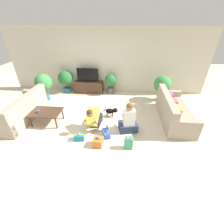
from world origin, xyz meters
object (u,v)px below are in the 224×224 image
(coffee_table, at_px, (46,113))
(tv, at_px, (88,76))
(tv_console, at_px, (89,87))
(gift_box_b, at_px, (79,137))
(potted_plant_corner_left, at_px, (44,83))
(gift_box_a, at_px, (98,142))
(sofa_left, at_px, (22,111))
(potted_plant_corner_right, at_px, (162,85))
(person_kneeling, at_px, (94,118))
(gift_box_c, at_px, (106,133))
(sofa_right, at_px, (173,111))
(potted_plant_back_right, at_px, (111,82))
(dog, at_px, (111,111))
(gift_bag_a, at_px, (128,143))
(person_sitting, at_px, (128,121))
(mug, at_px, (38,111))
(potted_plant_back_left, at_px, (66,79))

(coffee_table, bearing_deg, tv, 72.01)
(tv_console, relative_size, gift_box_b, 4.51)
(potted_plant_corner_left, xyz_separation_m, gift_box_a, (2.52, -2.38, -0.60))
(potted_plant_corner_left, height_order, gift_box_b, potted_plant_corner_left)
(sofa_left, bearing_deg, gift_box_b, 68.50)
(sofa_left, relative_size, potted_plant_corner_right, 2.03)
(tv, bearing_deg, person_kneeling, -73.74)
(tv_console, relative_size, tv, 1.38)
(gift_box_c, bearing_deg, sofa_left, 167.89)
(sofa_right, distance_m, potted_plant_back_right, 2.87)
(potted_plant_corner_left, distance_m, dog, 2.95)
(potted_plant_corner_right, distance_m, gift_box_c, 3.11)
(gift_bag_a, bearing_deg, person_kneeling, 143.04)
(coffee_table, height_order, potted_plant_corner_right, potted_plant_corner_right)
(potted_plant_back_right, bearing_deg, dog, -83.32)
(potted_plant_corner_right, xyz_separation_m, gift_box_c, (-1.90, -2.40, -0.57))
(gift_box_c, distance_m, gift_bag_a, 0.75)
(dog, height_order, gift_box_c, dog)
(potted_plant_back_right, relative_size, gift_bag_a, 2.47)
(sofa_right, height_order, person_sitting, person_sitting)
(coffee_table, xyz_separation_m, tv_console, (0.79, 2.42, -0.12))
(potted_plant_back_right, distance_m, gift_box_b, 3.15)
(tv, height_order, person_sitting, tv)
(sofa_left, bearing_deg, mug, 72.81)
(potted_plant_back_left, distance_m, dog, 2.88)
(potted_plant_corner_left, distance_m, potted_plant_back_left, 1.02)
(coffee_table, distance_m, tv_console, 2.55)
(gift_box_a, bearing_deg, coffee_table, 154.12)
(person_kneeling, distance_m, gift_bag_a, 1.30)
(potted_plant_corner_right, xyz_separation_m, potted_plant_back_right, (-2.06, 0.44, -0.10))
(coffee_table, relative_size, person_kneeling, 1.11)
(potted_plant_back_right, height_order, dog, potted_plant_back_right)
(sofa_left, height_order, gift_box_c, sofa_left)
(potted_plant_corner_left, height_order, potted_plant_corner_right, potted_plant_corner_left)
(coffee_table, height_order, person_sitting, person_sitting)
(tv_console, height_order, dog, tv_console)
(potted_plant_corner_right, bearing_deg, sofa_right, -83.92)
(potted_plant_corner_right, bearing_deg, mug, -153.33)
(tv_console, height_order, person_kneeling, person_kneeling)
(potted_plant_back_left, distance_m, potted_plant_corner_right, 4.05)
(gift_box_b, bearing_deg, tv_console, 98.00)
(potted_plant_back_right, relative_size, person_sitting, 0.91)
(sofa_right, xyz_separation_m, potted_plant_corner_right, (-0.15, 1.38, 0.35))
(potted_plant_back_left, relative_size, person_sitting, 1.00)
(person_sitting, relative_size, gift_box_b, 3.40)
(potted_plant_back_right, height_order, person_sitting, person_sitting)
(person_sitting, relative_size, mug, 7.94)
(sofa_left, height_order, person_kneeling, sofa_left)
(tv_console, height_order, gift_bag_a, tv_console)
(person_kneeling, height_order, gift_box_a, person_kneeling)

